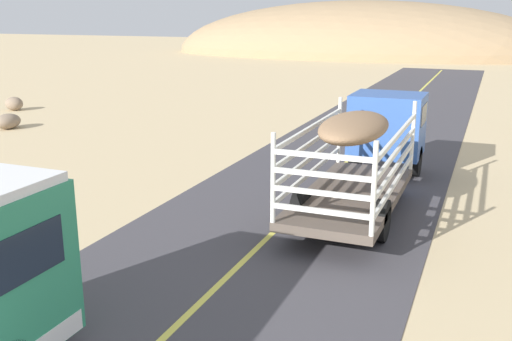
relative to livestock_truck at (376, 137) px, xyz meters
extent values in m
cube|color=#3359A5|center=(0.00, 2.16, 0.03)|extent=(2.50, 2.20, 2.20)
cube|color=#192333|center=(0.00, 2.16, 0.48)|extent=(2.53, 1.54, 0.70)
cube|color=brown|center=(0.00, -3.24, -1.07)|extent=(2.50, 6.40, 0.24)
cylinder|color=silver|center=(-1.19, -0.10, 0.15)|extent=(0.12, 0.12, 2.20)
cylinder|color=silver|center=(1.19, -0.10, 0.15)|extent=(0.12, 0.12, 2.20)
cylinder|color=silver|center=(-1.19, -6.38, 0.15)|extent=(0.12, 0.12, 2.20)
cylinder|color=silver|center=(1.19, -6.38, 0.15)|extent=(0.12, 0.12, 2.20)
cube|color=silver|center=(-1.21, -3.24, -0.51)|extent=(0.08, 6.30, 0.12)
cube|color=silver|center=(1.21, -3.24, -0.51)|extent=(0.08, 6.30, 0.12)
cube|color=silver|center=(0.00, -6.40, -0.51)|extent=(2.40, 0.08, 0.12)
cube|color=silver|center=(-1.21, -3.24, -0.07)|extent=(0.08, 6.30, 0.12)
cube|color=silver|center=(1.21, -3.24, -0.07)|extent=(0.08, 6.30, 0.12)
cube|color=silver|center=(0.00, -6.40, -0.07)|extent=(2.40, 0.08, 0.12)
cube|color=silver|center=(-1.21, -3.24, 0.37)|extent=(0.08, 6.30, 0.12)
cube|color=silver|center=(1.21, -3.24, 0.37)|extent=(0.08, 6.30, 0.12)
cube|color=silver|center=(0.00, -6.40, 0.37)|extent=(2.40, 0.08, 0.12)
cube|color=silver|center=(-1.21, -3.24, 0.81)|extent=(0.08, 6.30, 0.12)
cube|color=silver|center=(1.21, -3.24, 0.81)|extent=(0.08, 6.30, 0.12)
cube|color=silver|center=(0.00, -6.40, 0.81)|extent=(2.40, 0.08, 0.12)
ellipsoid|color=#8C6B4C|center=(0.00, -3.24, 0.90)|extent=(1.75, 3.84, 0.70)
cylinder|color=black|center=(-1.09, 2.16, -1.22)|extent=(0.32, 1.10, 1.10)
cylinder|color=black|center=(1.09, 2.16, -1.22)|extent=(0.32, 1.10, 1.10)
cylinder|color=black|center=(-1.09, -4.52, -1.22)|extent=(0.32, 1.10, 1.10)
cylinder|color=black|center=(1.09, -4.52, -1.22)|extent=(0.32, 1.10, 1.10)
ellipsoid|color=#84705B|center=(-23.15, 8.07, -1.38)|extent=(1.08, 0.93, 0.82)
ellipsoid|color=#84705B|center=(-19.19, 3.52, -1.41)|extent=(1.06, 1.40, 0.76)
ellipsoid|color=#997C5A|center=(-14.22, 61.97, -1.79)|extent=(53.65, 24.19, 14.44)
camera|label=1|loc=(3.44, -18.86, 3.95)|focal=41.20mm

